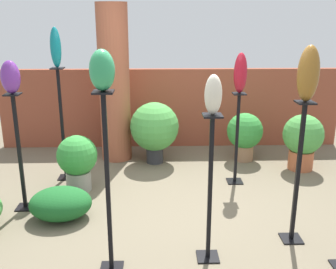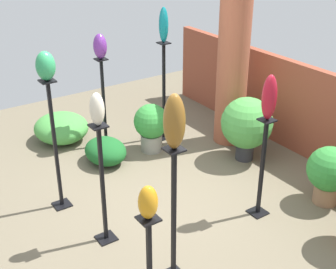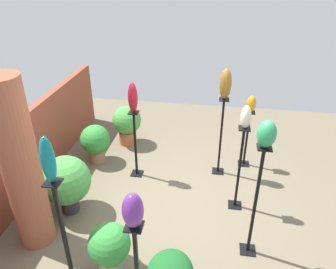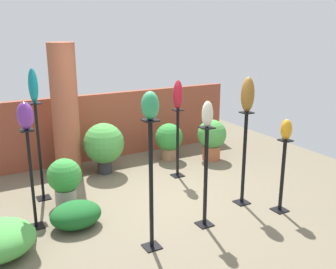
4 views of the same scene
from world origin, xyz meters
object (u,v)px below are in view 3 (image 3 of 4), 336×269
object	(u,v)px
art_vase_ruby	(133,98)
art_vase_amber	(251,104)
art_vase_ivory	(246,117)
potted_plant_near_pillar	(95,141)
pedestal_jade	(255,207)
art_vase_jade	(267,134)
pedestal_bronze	(221,140)
art_vase_teal	(48,160)
art_vase_violet	(133,210)
pedestal_teal	(65,242)
potted_plant_back_center	(127,123)
potted_plant_front_right	(66,181)
pedestal_amber	(246,141)
potted_plant_mid_left	(110,247)
brick_pillar	(21,168)
pedestal_ivory	(239,172)
pedestal_ruby	(136,147)
art_vase_bronze	(226,84)

from	to	relation	value
art_vase_ruby	art_vase_amber	bearing A→B (deg)	-71.97
art_vase_ivory	potted_plant_near_pillar	size ratio (longest dim) A/B	0.45
pedestal_jade	art_vase_jade	distance (m)	1.00
art_vase_ivory	art_vase_amber	size ratio (longest dim) A/B	1.14
pedestal_bronze	art_vase_ivory	bearing A→B (deg)	-162.12
art_vase_teal	art_vase_violet	bearing A→B (deg)	-108.05
pedestal_teal	potted_plant_back_center	distance (m)	3.33
potted_plant_front_right	art_vase_ruby	bearing A→B (deg)	-35.63
art_vase_violet	potted_plant_front_right	distance (m)	2.28
pedestal_amber	potted_plant_mid_left	distance (m)	3.13
pedestal_teal	potted_plant_back_center	world-z (taller)	pedestal_teal
pedestal_teal	art_vase_violet	world-z (taller)	art_vase_violet
pedestal_jade	art_vase_violet	bearing A→B (deg)	133.48
potted_plant_back_center	pedestal_teal	bearing A→B (deg)	-175.93
brick_pillar	art_vase_teal	size ratio (longest dim) A/B	4.64
art_vase_jade	potted_plant_mid_left	world-z (taller)	art_vase_jade
brick_pillar	art_vase_teal	distance (m)	1.16
pedestal_ivory	potted_plant_near_pillar	world-z (taller)	pedestal_ivory
pedestal_ivory	pedestal_jade	bearing A→B (deg)	-170.32
brick_pillar	art_vase_jade	size ratio (longest dim) A/B	7.33
pedestal_teal	pedestal_bronze	distance (m)	3.03
brick_pillar	pedestal_jade	size ratio (longest dim) A/B	1.46
pedestal_ruby	potted_plant_front_right	world-z (taller)	pedestal_ruby
potted_plant_front_right	potted_plant_back_center	xyz separation A→B (m)	(2.10, -0.33, -0.08)
brick_pillar	art_vase_jade	world-z (taller)	brick_pillar
brick_pillar	pedestal_amber	distance (m)	3.70
pedestal_ivory	pedestal_amber	world-z (taller)	pedestal_ivory
pedestal_ivory	pedestal_bronze	size ratio (longest dim) A/B	0.97
pedestal_ivory	art_vase_amber	bearing A→B (deg)	-8.77
pedestal_jade	art_vase_bronze	size ratio (longest dim) A/B	3.19
art_vase_ruby	potted_plant_mid_left	xyz separation A→B (m)	(-2.03, -0.19, -1.04)
art_vase_jade	art_vase_amber	bearing A→B (deg)	-0.99
potted_plant_near_pillar	art_vase_jade	bearing A→B (deg)	-123.00
potted_plant_front_right	potted_plant_mid_left	bearing A→B (deg)	-135.27
art_vase_bronze	potted_plant_front_right	bearing A→B (deg)	122.02
brick_pillar	potted_plant_back_center	size ratio (longest dim) A/B	2.88
potted_plant_back_center	art_vase_ruby	bearing A→B (deg)	-157.07
brick_pillar	art_vase_jade	distance (m)	2.88
potted_plant_back_center	brick_pillar	bearing A→B (deg)	168.72
pedestal_amber	art_vase_violet	world-z (taller)	art_vase_violet
pedestal_jade	pedestal_amber	xyz separation A→B (m)	(2.05, -0.04, -0.25)
art_vase_violet	potted_plant_back_center	bearing A→B (deg)	16.96
pedestal_ruby	art_vase_violet	world-z (taller)	art_vase_violet
pedestal_ivory	art_vase_ruby	xyz separation A→B (m)	(0.57, 1.69, 0.83)
art_vase_violet	potted_plant_back_center	distance (m)	3.90
art_vase_teal	potted_plant_near_pillar	xyz separation A→B (m)	(2.57, 0.63, -1.32)
pedestal_amber	art_vase_ruby	size ratio (longest dim) A/B	2.13
pedestal_bronze	art_vase_jade	distance (m)	2.09
art_vase_ruby	potted_plant_mid_left	size ratio (longest dim) A/B	0.70
art_vase_teal	pedestal_bronze	bearing A→B (deg)	-32.10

